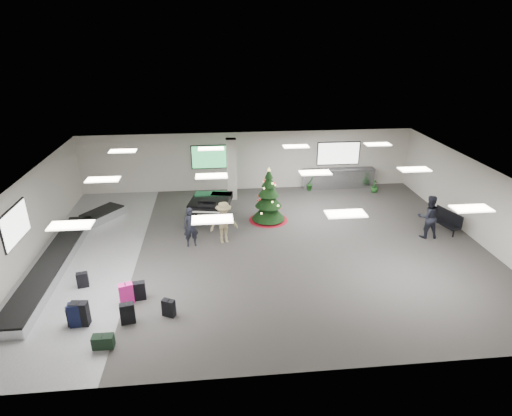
{
  "coord_description": "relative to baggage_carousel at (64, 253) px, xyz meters",
  "views": [
    {
      "loc": [
        -1.89,
        -15.45,
        8.29
      ],
      "look_at": [
        -0.21,
        1.0,
        1.33
      ],
      "focal_mm": 30.0,
      "sensor_mm": 36.0,
      "label": 1
    }
  ],
  "objects": [
    {
      "name": "suitcase_0",
      "position": [
        1.77,
        -4.31,
        0.18
      ],
      "size": [
        0.53,
        0.33,
        0.81
      ],
      "rotation": [
        0.0,
        0.0,
        -0.09
      ],
      "color": "black",
      "rests_on": "ground"
    },
    {
      "name": "pink_suitcase",
      "position": [
        2.95,
        -3.31,
        0.14
      ],
      "size": [
        0.51,
        0.38,
        0.73
      ],
      "rotation": [
        0.0,
        0.0,
        0.3
      ],
      "color": "#F41F96",
      "rests_on": "ground"
    },
    {
      "name": "baggage_carousel",
      "position": [
        0.0,
        0.0,
        0.0
      ],
      "size": [
        2.28,
        9.71,
        0.43
      ],
      "color": "silver",
      "rests_on": "ground"
    },
    {
      "name": "green_duffel",
      "position": [
        2.66,
        -5.41,
        -0.02
      ],
      "size": [
        0.59,
        0.3,
        0.41
      ],
      "rotation": [
        0.0,
        0.0,
        -0.01
      ],
      "color": "black",
      "rests_on": "ground"
    },
    {
      "name": "christmas_tree",
      "position": [
        8.38,
        2.71,
        0.68
      ],
      "size": [
        1.82,
        1.82,
        2.6
      ],
      "color": "#690909",
      "rests_on": "ground"
    },
    {
      "name": "suitcase_3",
      "position": [
        3.33,
        -3.13,
        0.11
      ],
      "size": [
        0.46,
        0.3,
        0.66
      ],
      "rotation": [
        0.0,
        0.0,
        0.16
      ],
      "color": "black",
      "rests_on": "ground"
    },
    {
      "name": "suitcase_5",
      "position": [
        1.56,
        -4.26,
        0.09
      ],
      "size": [
        0.46,
        0.34,
        0.63
      ],
      "rotation": [
        0.0,
        0.0,
        0.31
      ],
      "color": "black",
      "rests_on": "ground"
    },
    {
      "name": "ground",
      "position": [
        7.84,
        0.08,
        -0.21
      ],
      "size": [
        18.0,
        18.0,
        0.0
      ],
      "primitive_type": "plane",
      "color": "#33302E",
      "rests_on": "ground"
    },
    {
      "name": "suitcase_1",
      "position": [
        3.17,
        -4.35,
        0.12
      ],
      "size": [
        0.47,
        0.31,
        0.69
      ],
      "rotation": [
        0.0,
        0.0,
        0.19
      ],
      "color": "black",
      "rests_on": "ground"
    },
    {
      "name": "traveler_b",
      "position": [
        6.26,
        0.68,
        0.69
      ],
      "size": [
        1.28,
        0.89,
        1.81
      ],
      "primitive_type": "imported",
      "rotation": [
        0.0,
        0.0,
        0.2
      ],
      "color": "#97875D",
      "rests_on": "ground"
    },
    {
      "name": "grand_piano",
      "position": [
        5.71,
        2.87,
        0.7
      ],
      "size": [
        2.1,
        2.52,
        1.28
      ],
      "rotation": [
        0.0,
        0.0,
        -0.2
      ],
      "color": "black",
      "rests_on": "ground"
    },
    {
      "name": "potted_plant_right",
      "position": [
        14.63,
        5.79,
        0.15
      ],
      "size": [
        0.55,
        0.55,
        0.73
      ],
      "primitive_type": "imported",
      "rotation": [
        0.0,
        0.0,
        2.03
      ],
      "color": "#14411C",
      "rests_on": "ground"
    },
    {
      "name": "suitcase_8",
      "position": [
        1.27,
        -2.19,
        0.06
      ],
      "size": [
        0.41,
        0.29,
        0.57
      ],
      "rotation": [
        0.0,
        0.0,
        0.21
      ],
      "color": "black",
      "rests_on": "ground"
    },
    {
      "name": "navy_suitcase",
      "position": [
        1.7,
        -4.32,
        0.17
      ],
      "size": [
        0.52,
        0.33,
        0.78
      ],
      "rotation": [
        0.0,
        0.0,
        0.09
      ],
      "color": "black",
      "rests_on": "ground"
    },
    {
      "name": "service_counter",
      "position": [
        12.84,
        6.73,
        0.33
      ],
      "size": [
        4.05,
        0.65,
        1.08
      ],
      "color": "silver",
      "rests_on": "ground"
    },
    {
      "name": "bench",
      "position": [
        16.0,
        0.73,
        0.32
      ],
      "size": [
        0.91,
        1.58,
        0.95
      ],
      "rotation": [
        0.0,
        0.0,
        0.28
      ],
      "color": "black",
      "rests_on": "ground"
    },
    {
      "name": "potted_plant_left",
      "position": [
        11.17,
        6.47,
        0.19
      ],
      "size": [
        0.55,
        0.57,
        0.82
      ],
      "primitive_type": "imported",
      "rotation": [
        0.0,
        0.0,
        1.0
      ],
      "color": "#14411C",
      "rests_on": "ground"
    },
    {
      "name": "traveler_a",
      "position": [
        4.92,
        0.53,
        0.62
      ],
      "size": [
        0.67,
        0.5,
        1.66
      ],
      "primitive_type": "imported",
      "rotation": [
        0.0,
        0.0,
        0.17
      ],
      "color": "black",
      "rests_on": "ground"
    },
    {
      "name": "room_envelope",
      "position": [
        7.46,
        0.75,
        2.12
      ],
      "size": [
        18.02,
        14.02,
        3.21
      ],
      "color": "beige",
      "rests_on": "ground"
    },
    {
      "name": "suitcase_7",
      "position": [
        4.37,
        -4.13,
        0.07
      ],
      "size": [
        0.44,
        0.36,
        0.59
      ],
      "rotation": [
        0.0,
        0.0,
        -0.46
      ],
      "color": "black",
      "rests_on": "ground"
    },
    {
      "name": "traveler_bench",
      "position": [
        14.89,
        0.31,
        0.74
      ],
      "size": [
        0.96,
        0.77,
        1.9
      ],
      "primitive_type": "imported",
      "rotation": [
        0.0,
        0.0,
        3.09
      ],
      "color": "black",
      "rests_on": "ground"
    }
  ]
}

